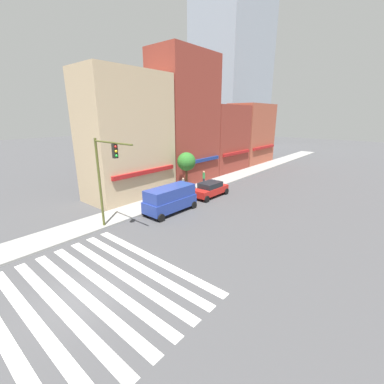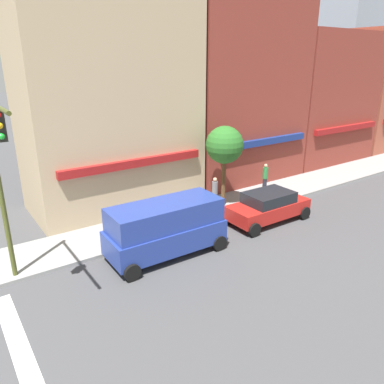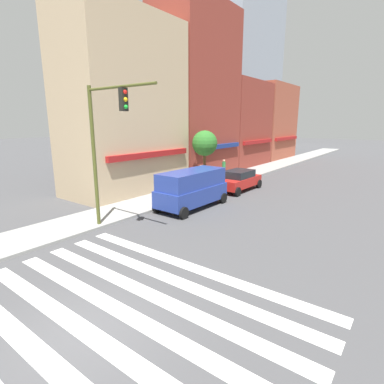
% 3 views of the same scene
% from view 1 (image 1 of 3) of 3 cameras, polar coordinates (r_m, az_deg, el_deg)
% --- Properties ---
extents(ground_plane, '(200.00, 200.00, 0.00)m').
position_cam_1_polar(ground_plane, '(14.52, -22.99, -20.35)').
color(ground_plane, '#424244').
extents(sidewalk_left, '(120.00, 3.00, 0.15)m').
position_cam_1_polar(sidewalk_left, '(20.71, -32.80, -9.98)').
color(sidewalk_left, gray).
rests_on(sidewalk_left, ground_plane).
extents(crosswalk_stripes, '(9.38, 10.80, 0.01)m').
position_cam_1_polar(crosswalk_stripes, '(14.51, -22.99, -20.34)').
color(crosswalk_stripes, silver).
rests_on(crosswalk_stripes, ground_plane).
extents(storefront_row, '(36.09, 5.30, 15.77)m').
position_cam_1_polar(storefront_row, '(36.30, 2.10, 13.26)').
color(storefront_row, tan).
rests_on(storefront_row, ground_plane).
extents(tower_distant, '(20.91, 13.68, 41.05)m').
position_cam_1_polar(tower_distant, '(76.09, 9.03, 25.63)').
color(tower_distant, '#939EAD').
rests_on(tower_distant, ground_plane).
extents(traffic_signal, '(0.32, 4.37, 6.89)m').
position_cam_1_polar(traffic_signal, '(19.40, -18.73, 4.49)').
color(traffic_signal, '#474C1E').
rests_on(traffic_signal, ground_plane).
extents(van_blue, '(5.04, 2.22, 2.34)m').
position_cam_1_polar(van_blue, '(23.05, -4.87, -1.45)').
color(van_blue, navy).
rests_on(van_blue, ground_plane).
extents(sedan_red, '(4.42, 2.02, 1.59)m').
position_cam_1_polar(sedan_red, '(27.60, 4.07, 0.67)').
color(sedan_red, '#B21E19').
rests_on(sedan_red, ground_plane).
extents(pedestrian_grey_coat, '(0.32, 0.32, 1.77)m').
position_cam_1_polar(pedestrian_grey_coat, '(28.15, -1.96, 1.51)').
color(pedestrian_grey_coat, '#23232D').
rests_on(pedestrian_grey_coat, sidewalk_left).
extents(pedestrian_green_top, '(0.32, 0.32, 1.77)m').
position_cam_1_polar(pedestrian_green_top, '(31.58, 2.64, 3.18)').
color(pedestrian_green_top, '#23232D').
rests_on(pedestrian_green_top, sidewalk_left).
extents(fire_hydrant, '(0.24, 0.24, 0.84)m').
position_cam_1_polar(fire_hydrant, '(23.78, -9.53, -2.76)').
color(fire_hydrant, red).
rests_on(fire_hydrant, sidewalk_left).
extents(street_tree, '(2.02, 2.02, 4.45)m').
position_cam_1_polar(street_tree, '(28.20, -1.25, 6.70)').
color(street_tree, brown).
rests_on(street_tree, sidewalk_left).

